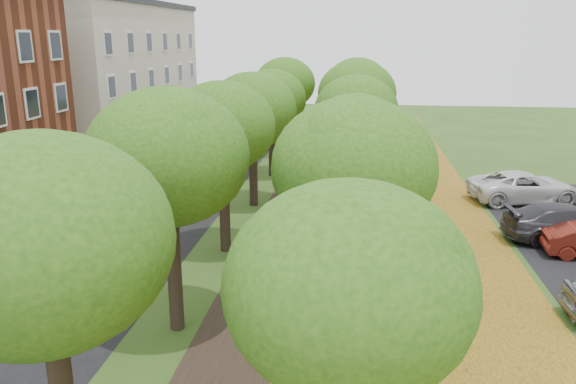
% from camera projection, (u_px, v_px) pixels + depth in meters
% --- Properties ---
extents(street_asphalt, '(8.00, 70.00, 0.01)m').
position_uv_depth(street_asphalt, '(125.00, 220.00, 25.08)').
color(street_asphalt, black).
rests_on(street_asphalt, ground).
extents(footpath, '(3.20, 70.00, 0.01)m').
position_uv_depth(footpath, '(292.00, 227.00, 24.20)').
color(footpath, black).
rests_on(footpath, ground).
extents(leaf_verge, '(7.50, 70.00, 0.01)m').
position_uv_depth(leaf_verge, '(409.00, 232.00, 23.61)').
color(leaf_verge, '#AF8620').
rests_on(leaf_verge, ground).
extents(tree_row_west, '(4.05, 34.05, 6.35)m').
position_uv_depth(tree_row_west, '(239.00, 120.00, 23.22)').
color(tree_row_west, black).
rests_on(tree_row_west, ground).
extents(tree_row_east, '(4.05, 34.05, 6.35)m').
position_uv_depth(tree_row_east, '(356.00, 122.00, 22.65)').
color(tree_row_east, black).
rests_on(tree_row_east, ground).
extents(building_cream, '(10.30, 20.30, 10.40)m').
position_uv_depth(building_cream, '(94.00, 73.00, 41.99)').
color(building_cream, beige).
rests_on(building_cream, ground).
extents(car_grey, '(5.28, 2.56, 1.48)m').
position_uv_depth(car_grey, '(569.00, 223.00, 22.36)').
color(car_grey, '#302F34').
rests_on(car_grey, ground).
extents(car_white, '(5.77, 3.51, 1.49)m').
position_uv_depth(car_white, '(525.00, 187.00, 27.72)').
color(car_white, silver).
rests_on(car_white, ground).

